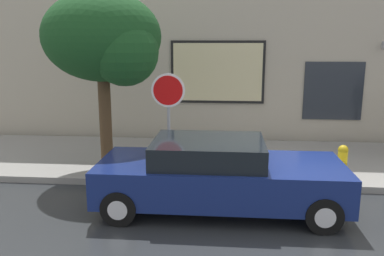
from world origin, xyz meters
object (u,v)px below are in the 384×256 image
object	(u,v)px
fire_hydrant	(342,161)
stop_sign	(168,104)
parked_car	(218,175)
street_tree	(106,41)

from	to	relation	value
fire_hydrant	stop_sign	bearing A→B (deg)	-175.82
parked_car	stop_sign	bearing A→B (deg)	128.27
parked_car	street_tree	xyz separation A→B (m)	(-2.68, 1.98, 2.53)
street_tree	stop_sign	xyz separation A→B (m)	(1.52, -0.50, -1.40)
fire_hydrant	parked_car	bearing A→B (deg)	-147.94
parked_car	fire_hydrant	size ratio (longest dim) A/B	6.33
parked_car	stop_sign	world-z (taller)	stop_sign
parked_car	street_tree	bearing A→B (deg)	143.57
stop_sign	fire_hydrant	bearing A→B (deg)	4.18
street_tree	fire_hydrant	bearing A→B (deg)	-2.20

